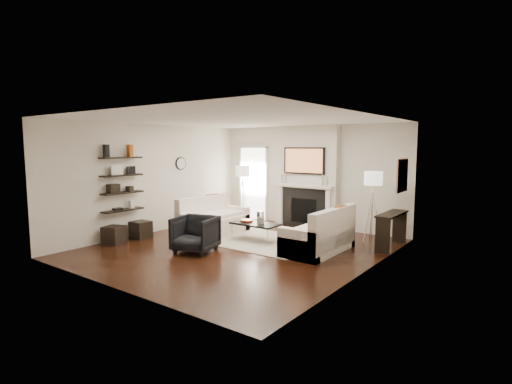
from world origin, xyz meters
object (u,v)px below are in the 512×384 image
Objects in this scene: coffee_table at (255,224)px; armchair at (195,232)px; lamp_right_shade at (373,178)px; lamp_left_shade at (243,171)px; ottoman_near at (141,230)px; loveseat_right_base at (318,241)px; loveseat_left_base at (214,226)px.

armchair reaches higher than coffee_table.
lamp_right_shade is at bearing 33.49° from armchair.
lamp_left_shade is at bearing 96.79° from armchair.
lamp_right_shade reaches higher than ottoman_near.
armchair reaches higher than loveseat_right_base.
loveseat_left_base is at bearing -179.01° from coffee_table.
coffee_table is 2.84m from lamp_right_shade.
loveseat_right_base is 4.50× the size of ottoman_near.
lamp_left_shade is 3.40m from ottoman_near.
loveseat_left_base is at bearing -178.43° from loveseat_right_base.
loveseat_left_base is 1.74m from ottoman_near.
armchair reaches higher than loveseat_left_base.
loveseat_left_base reaches higher than ottoman_near.
coffee_table is at bearing -45.03° from lamp_left_shade.
armchair is 2.02× the size of ottoman_near.
armchair is (-0.45, -1.46, 0.00)m from coffee_table.
coffee_table is 1.52m from armchair.
lamp_right_shade is (3.40, 1.53, 1.24)m from loveseat_left_base.
ottoman_near is at bearing -129.88° from loveseat_left_base.
loveseat_right_base and coffee_table have the same top height.
ottoman_near is at bearing -160.27° from loveseat_right_base.
loveseat_left_base and loveseat_right_base have the same top height.
loveseat_right_base is 3.92m from lamp_left_shade.
ottoman_near is at bearing 161.81° from armchair.
loveseat_right_base is at bearing 2.02° from coffee_table.
loveseat_left_base is 1.00× the size of loveseat_right_base.
armchair is at bearing -131.28° from lamp_right_shade.
loveseat_right_base is 4.50× the size of lamp_left_shade.
armchair is 3.60m from lamp_left_shade.
loveseat_left_base and coffee_table have the same top height.
lamp_right_shade is (3.90, -0.23, 0.00)m from lamp_left_shade.
coffee_table is (-1.58, -0.06, 0.19)m from loveseat_right_base.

